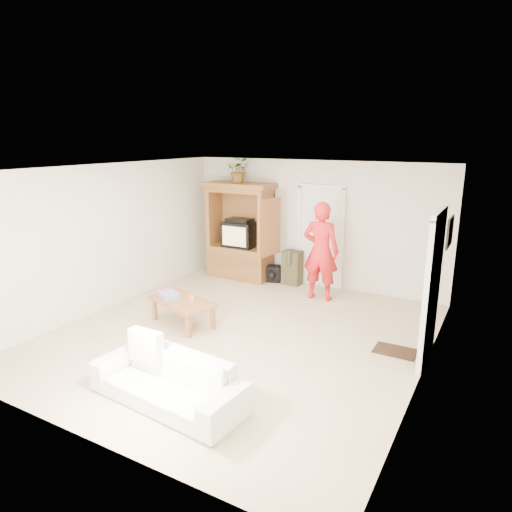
{
  "coord_description": "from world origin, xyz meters",
  "views": [
    {
      "loc": [
        3.51,
        -5.72,
        3.04
      ],
      "look_at": [
        -0.04,
        0.6,
        1.15
      ],
      "focal_mm": 32.0,
      "sensor_mm": 36.0,
      "label": 1
    }
  ],
  "objects": [
    {
      "name": "backpack_olive",
      "position": [
        -0.37,
        2.75,
        0.36
      ],
      "size": [
        0.4,
        0.3,
        0.73
      ],
      "primitive_type": null,
      "rotation": [
        0.0,
        0.0,
        -0.04
      ],
      "color": "#47442B",
      "rests_on": "floor"
    },
    {
      "name": "doorway_right",
      "position": [
        2.73,
        0.6,
        1.02
      ],
      "size": [
        0.05,
        0.9,
        2.04
      ],
      "primitive_type": "cube",
      "color": "black",
      "rests_on": "floor"
    },
    {
      "name": "wall_right",
      "position": [
        2.75,
        0.0,
        1.3
      ],
      "size": [
        0.0,
        6.0,
        6.0
      ],
      "primitive_type": "plane",
      "rotation": [
        1.57,
        0.0,
        -1.57
      ],
      "color": "silver",
      "rests_on": "floor"
    },
    {
      "name": "wall_left",
      "position": [
        -2.75,
        0.0,
        1.3
      ],
      "size": [
        0.0,
        6.0,
        6.0
      ],
      "primitive_type": "plane",
      "rotation": [
        1.57,
        0.0,
        1.57
      ],
      "color": "silver",
      "rests_on": "floor"
    },
    {
      "name": "plant",
      "position": [
        -1.6,
        2.63,
        2.36
      ],
      "size": [
        0.59,
        0.56,
        0.53
      ],
      "primitive_type": "imported",
      "rotation": [
        0.0,
        0.0,
        0.39
      ],
      "color": "#4C7238",
      "rests_on": "armoire"
    },
    {
      "name": "coffee_table",
      "position": [
        -1.04,
        -0.11,
        0.37
      ],
      "size": [
        1.29,
        0.95,
        0.43
      ],
      "rotation": [
        0.0,
        0.0,
        -0.31
      ],
      "color": "#935C32",
      "rests_on": "floor"
    },
    {
      "name": "door_back",
      "position": [
        0.15,
        2.97,
        1.02
      ],
      "size": [
        0.85,
        0.05,
        2.04
      ],
      "primitive_type": "cube",
      "color": "white",
      "rests_on": "floor"
    },
    {
      "name": "wall_front",
      "position": [
        0.0,
        -3.0,
        1.3
      ],
      "size": [
        5.5,
        0.0,
        5.5
      ],
      "primitive_type": "plane",
      "rotation": [
        -1.57,
        0.0,
        0.0
      ],
      "color": "silver",
      "rests_on": "floor"
    },
    {
      "name": "floor",
      "position": [
        0.0,
        0.0,
        0.0
      ],
      "size": [
        6.0,
        6.0,
        0.0
      ],
      "primitive_type": "plane",
      "color": "tan",
      "rests_on": "ground"
    },
    {
      "name": "candle",
      "position": [
        -0.89,
        -0.06,
        0.48
      ],
      "size": [
        0.08,
        0.08,
        0.1
      ],
      "primitive_type": "cylinder",
      "color": "tan",
      "rests_on": "coffee_table"
    },
    {
      "name": "sofa",
      "position": [
        0.26,
        -2.04,
        0.28
      ],
      "size": [
        2.0,
        0.93,
        0.57
      ],
      "primitive_type": "imported",
      "rotation": [
        0.0,
        0.0,
        -0.09
      ],
      "color": "white",
      "rests_on": "floor"
    },
    {
      "name": "man",
      "position": [
        0.48,
        2.19,
        0.95
      ],
      "size": [
        0.73,
        0.51,
        1.9
      ],
      "primitive_type": "imported",
      "rotation": [
        0.0,
        0.0,
        3.22
      ],
      "color": "red",
      "rests_on": "floor"
    },
    {
      "name": "backpack_black",
      "position": [
        -0.76,
        2.67,
        0.18
      ],
      "size": [
        0.33,
        0.26,
        0.36
      ],
      "primitive_type": null,
      "rotation": [
        0.0,
        0.0,
        0.33
      ],
      "color": "black",
      "rests_on": "floor"
    },
    {
      "name": "towel",
      "position": [
        -1.34,
        -0.11,
        0.47
      ],
      "size": [
        0.47,
        0.43,
        0.08
      ],
      "primitive_type": "cube",
      "rotation": [
        0.0,
        0.0,
        -0.5
      ],
      "color": "#FF54C7",
      "rests_on": "coffee_table"
    },
    {
      "name": "framed_picture",
      "position": [
        2.73,
        1.9,
        1.6
      ],
      "size": [
        0.03,
        0.6,
        0.48
      ],
      "primitive_type": "cube",
      "color": "black",
      "rests_on": "wall_right"
    },
    {
      "name": "ceiling",
      "position": [
        0.0,
        0.0,
        2.6
      ],
      "size": [
        6.0,
        6.0,
        0.0
      ],
      "primitive_type": "plane",
      "rotation": [
        3.14,
        0.0,
        0.0
      ],
      "color": "white",
      "rests_on": "floor"
    },
    {
      "name": "armoire",
      "position": [
        -1.58,
        2.66,
        0.91
      ],
      "size": [
        1.82,
        1.14,
        2.1
      ],
      "color": "brown",
      "rests_on": "floor"
    },
    {
      "name": "doormat",
      "position": [
        2.3,
        0.6,
        0.01
      ],
      "size": [
        0.6,
        0.4,
        0.02
      ],
      "primitive_type": "cube",
      "color": "#382316",
      "rests_on": "floor"
    },
    {
      "name": "wall_back",
      "position": [
        0.0,
        3.0,
        1.3
      ],
      "size": [
        5.5,
        0.0,
        5.5
      ],
      "primitive_type": "plane",
      "rotation": [
        1.57,
        0.0,
        0.0
      ],
      "color": "silver",
      "rests_on": "floor"
    }
  ]
}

